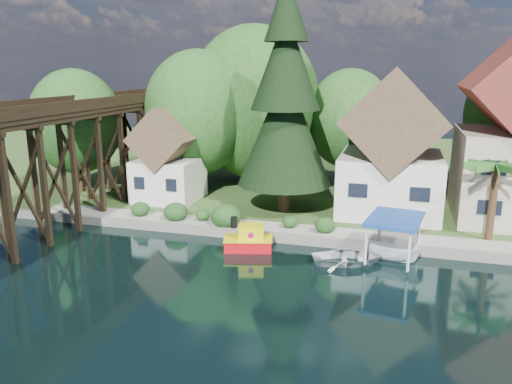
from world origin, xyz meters
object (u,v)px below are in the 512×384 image
conifer (285,101)px  boat_canopy (393,243)px  trestle_bridge (40,160)px  boat_white_a (348,256)px  shed (168,161)px  tugboat (249,240)px  house_left (391,153)px  palm_tree (497,169)px

conifer → boat_canopy: conifer is taller
trestle_bridge → boat_white_a: size_ratio=10.26×
shed → tugboat: 13.14m
shed → boat_canopy: (18.52, -7.93, -2.63)m
house_left → boat_canopy: size_ratio=2.31×
shed → conifer: (10.12, -0.67, 5.18)m
boat_white_a → boat_canopy: bearing=-85.4°
shed → boat_white_a: 18.63m
shed → palm_tree: size_ratio=1.45×
conifer → tugboat: size_ratio=5.16×
shed → house_left: bearing=4.8°
boat_canopy → shed: bearing=156.8°
shed → boat_white_a: size_ratio=1.82×
boat_canopy → palm_tree: bearing=35.0°
tugboat → shed: bearing=138.6°
conifer → shed: bearing=176.2°
boat_white_a → boat_canopy: (2.55, 1.05, 0.75)m
house_left → boat_white_a: size_ratio=2.56×
house_left → boat_white_a: bearing=-100.9°
boat_white_a → palm_tree: bearing=-76.3°
shed → tugboat: shed is taller
trestle_bridge → boat_canopy: (23.52, 1.40, -4.16)m
trestle_bridge → tugboat: bearing=3.5°
shed → conifer: size_ratio=0.44×
house_left → shed: bearing=-175.2°
tugboat → boat_canopy: size_ratio=0.72×
conifer → palm_tree: size_ratio=3.26×
trestle_bridge → tugboat: trestle_bridge is taller
trestle_bridge → conifer: 17.80m
boat_canopy → house_left: bearing=93.2°
conifer → boat_white_a: 13.29m
shed → conifer: 11.39m
conifer → boat_white_a: size_ratio=4.10×
palm_tree → tugboat: bearing=-162.5°
shed → boat_canopy: 20.32m
house_left → shed: (-18.00, -1.50, -1.31)m
boat_white_a → house_left: bearing=-28.8°
palm_tree → boat_white_a: 11.10m
trestle_bridge → house_left: size_ratio=4.01×
conifer → boat_white_a: conifer is taller
conifer → boat_canopy: size_ratio=3.71×
boat_white_a → boat_canopy: boat_canopy is taller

